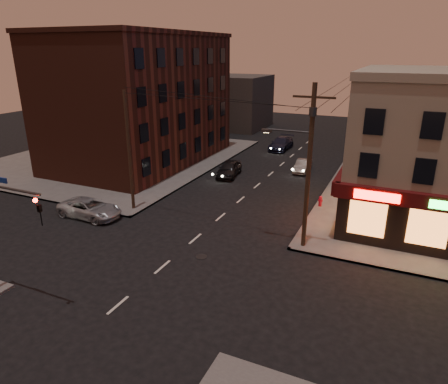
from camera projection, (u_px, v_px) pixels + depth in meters
The scene contains 14 objects.
ground at pixel (162, 267), 23.05m from camera, with size 120.00×120.00×0.00m, color black.
sidewalk_nw at pixel (120, 157), 46.30m from camera, with size 24.00×28.00×0.15m, color #514F4C.
brick_apartment at pixel (141, 101), 42.72m from camera, with size 12.00×20.00×13.00m, color #4A2117.
bg_building_ne_a at pixel (426, 121), 48.96m from camera, with size 10.00×12.00×7.00m, color #3F3D3A.
bg_building_nw at pixel (237, 102), 62.73m from camera, with size 9.00×10.00×8.00m, color #3F3D3A.
bg_building_ne_b at pixel (410, 110), 61.91m from camera, with size 8.00×8.00×6.00m, color #3F3D3A.
utility_pole_main at pixel (307, 159), 23.46m from camera, with size 4.20×0.44×10.00m.
utility_pole_far at pixel (361, 115), 46.24m from camera, with size 0.26×0.26×9.00m, color #382619.
utility_pole_west at pixel (129, 152), 29.69m from camera, with size 0.24×0.24×9.00m, color #382619.
suv_cross at pixel (90, 208), 29.70m from camera, with size 2.28×4.94×1.37m, color #969A9F.
sedan_near at pixel (229, 169), 39.31m from camera, with size 1.78×4.42×1.51m, color black.
sedan_mid at pixel (303, 166), 40.78m from camera, with size 1.29×3.69×1.22m, color slate.
sedan_far at pixel (281, 143), 49.75m from camera, with size 2.10×5.17×1.50m, color #191C33.
fire_hydrant at pixel (320, 201), 31.42m from camera, with size 0.39×0.39×0.85m.
Camera 1 is at (11.61, -16.93, 11.89)m, focal length 32.00 mm.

